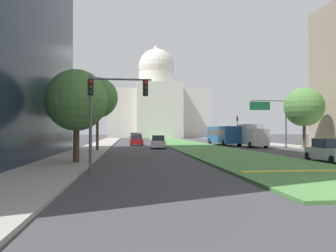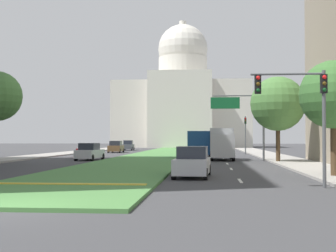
# 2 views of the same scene
# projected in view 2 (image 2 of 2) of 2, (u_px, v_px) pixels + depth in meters

# --- Properties ---
(ground_plane) EXTENTS (260.00, 260.00, 0.00)m
(ground_plane) POSITION_uv_depth(u_px,v_px,m) (163.00, 154.00, 66.22)
(ground_plane) COLOR #3D3D3F
(grass_median) EXTENTS (7.85, 94.15, 0.14)m
(grass_median) POSITION_uv_depth(u_px,v_px,m) (159.00, 155.00, 61.01)
(grass_median) COLOR #4C8442
(grass_median) RESTS_ON ground_plane
(median_curb_nose) EXTENTS (7.06, 0.50, 0.04)m
(median_curb_nose) POSITION_uv_depth(u_px,v_px,m) (68.00, 184.00, 21.21)
(median_curb_nose) COLOR gold
(median_curb_nose) RESTS_ON grass_median
(lane_dashes_right) EXTENTS (0.16, 64.43, 0.01)m
(lane_dashes_right) POSITION_uv_depth(u_px,v_px,m) (223.00, 158.00, 52.26)
(lane_dashes_right) COLOR silver
(lane_dashes_right) RESTS_ON ground_plane
(sidewalk_left) EXTENTS (4.00, 94.15, 0.15)m
(sidewalk_left) POSITION_uv_depth(u_px,v_px,m) (40.00, 156.00, 56.96)
(sidewalk_left) COLOR #9E9991
(sidewalk_left) RESTS_ON ground_plane
(sidewalk_right) EXTENTS (4.00, 94.15, 0.15)m
(sidewalk_right) POSITION_uv_depth(u_px,v_px,m) (275.00, 157.00, 54.64)
(sidewalk_right) COLOR #9E9991
(sidewalk_right) RESTS_ON ground_plane
(capitol_building) EXTENTS (32.50, 24.67, 31.50)m
(capitol_building) POSITION_uv_depth(u_px,v_px,m) (183.00, 103.00, 117.76)
(capitol_building) COLOR silver
(capitol_building) RESTS_ON ground_plane
(traffic_light_near_right) EXTENTS (3.34, 0.35, 5.20)m
(traffic_light_near_right) POSITION_uv_depth(u_px,v_px,m) (304.00, 102.00, 21.08)
(traffic_light_near_right) COLOR #515456
(traffic_light_near_right) RESTS_ON ground_plane
(traffic_light_far_right) EXTENTS (0.28, 0.35, 5.20)m
(traffic_light_far_right) POSITION_uv_depth(u_px,v_px,m) (245.00, 130.00, 65.15)
(traffic_light_far_right) COLOR #515456
(traffic_light_far_right) RESTS_ON ground_plane
(overhead_guide_sign) EXTENTS (5.15, 0.20, 6.50)m
(overhead_guide_sign) POSITION_uv_depth(u_px,v_px,m) (244.00, 113.00, 45.83)
(overhead_guide_sign) COLOR #515456
(overhead_guide_sign) RESTS_ON ground_plane
(street_tree_right_near) EXTENTS (3.79, 3.79, 6.50)m
(street_tree_right_near) POSITION_uv_depth(u_px,v_px,m) (334.00, 95.00, 26.23)
(street_tree_right_near) COLOR #4C3823
(street_tree_right_near) RESTS_ON ground_plane
(street_tree_right_mid) EXTENTS (4.89, 4.89, 7.73)m
(street_tree_right_mid) POSITION_uv_depth(u_px,v_px,m) (278.00, 104.00, 42.64)
(street_tree_right_mid) COLOR #4C3823
(street_tree_right_mid) RESTS_ON ground_plane
(sedan_lead_stopped) EXTENTS (2.10, 4.44, 1.74)m
(sedan_lead_stopped) POSITION_uv_depth(u_px,v_px,m) (192.00, 163.00, 26.75)
(sedan_lead_stopped) COLOR #BCBCC1
(sedan_lead_stopped) RESTS_ON ground_plane
(sedan_midblock) EXTENTS (2.11, 4.60, 1.71)m
(sedan_midblock) POSITION_uv_depth(u_px,v_px,m) (90.00, 152.00, 47.69)
(sedan_midblock) COLOR silver
(sedan_midblock) RESTS_ON ground_plane
(sedan_distant) EXTENTS (2.04, 4.20, 1.63)m
(sedan_distant) POSITION_uv_depth(u_px,v_px,m) (88.00, 150.00, 57.40)
(sedan_distant) COLOR maroon
(sedan_distant) RESTS_ON ground_plane
(sedan_far_horizon) EXTENTS (2.02, 4.59, 1.80)m
(sedan_far_horizon) POSITION_uv_depth(u_px,v_px,m) (116.00, 147.00, 72.88)
(sedan_far_horizon) COLOR brown
(sedan_far_horizon) RESTS_ON ground_plane
(sedan_very_far) EXTENTS (2.02, 4.35, 1.81)m
(sedan_very_far) POSITION_uv_depth(u_px,v_px,m) (128.00, 146.00, 86.83)
(sedan_very_far) COLOR #4C5156
(sedan_very_far) RESTS_ON ground_plane
(box_truck_delivery) EXTENTS (2.40, 6.40, 3.20)m
(box_truck_delivery) POSITION_uv_depth(u_px,v_px,m) (222.00, 143.00, 48.12)
(box_truck_delivery) COLOR #BCBCC1
(box_truck_delivery) RESTS_ON ground_plane
(city_bus) EXTENTS (2.62, 11.00, 2.95)m
(city_bus) POSITION_uv_depth(u_px,v_px,m) (200.00, 142.00, 54.69)
(city_bus) COLOR #1E4C8C
(city_bus) RESTS_ON ground_plane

